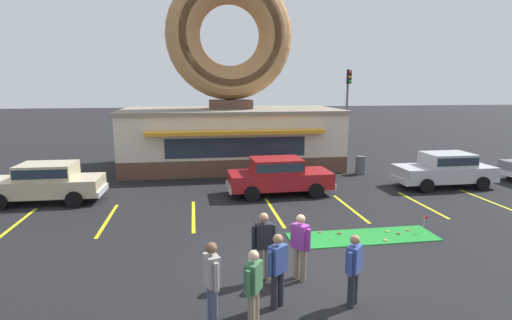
% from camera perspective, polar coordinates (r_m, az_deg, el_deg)
% --- Properties ---
extents(ground_plane, '(160.00, 160.00, 0.00)m').
position_cam_1_polar(ground_plane, '(10.52, 5.48, -15.83)').
color(ground_plane, black).
extents(donut_shop_building, '(12.30, 6.75, 10.96)m').
position_cam_1_polar(donut_shop_building, '(23.17, -3.66, 8.27)').
color(donut_shop_building, brown).
rests_on(donut_shop_building, ground).
extents(putting_mat, '(4.65, 1.32, 0.03)m').
position_cam_1_polar(putting_mat, '(13.13, 14.99, -10.56)').
color(putting_mat, '#1E842D').
rests_on(putting_mat, ground).
extents(mini_donut_near_left, '(0.13, 0.13, 0.04)m').
position_cam_1_polar(mini_donut_near_left, '(14.06, 20.89, -9.33)').
color(mini_donut_near_left, '#D17F47').
rests_on(mini_donut_near_left, putting_mat).
extents(mini_donut_near_right, '(0.13, 0.13, 0.04)m').
position_cam_1_polar(mini_donut_near_right, '(13.64, 19.72, -9.86)').
color(mini_donut_near_right, brown).
rests_on(mini_donut_near_right, putting_mat).
extents(mini_donut_mid_left, '(0.13, 0.13, 0.04)m').
position_cam_1_polar(mini_donut_mid_left, '(12.98, 18.04, -10.82)').
color(mini_donut_mid_left, '#E5C666').
rests_on(mini_donut_mid_left, putting_mat).
extents(mini_donut_mid_centre, '(0.13, 0.13, 0.04)m').
position_cam_1_polar(mini_donut_mid_centre, '(13.16, 11.82, -10.21)').
color(mini_donut_mid_centre, brown).
rests_on(mini_donut_mid_centre, putting_mat).
extents(mini_donut_mid_right, '(0.13, 0.13, 0.04)m').
position_cam_1_polar(mini_donut_mid_right, '(12.02, 6.11, -12.10)').
color(mini_donut_mid_right, '#A5724C').
rests_on(mini_donut_mid_right, putting_mat).
extents(mini_donut_far_left, '(0.13, 0.13, 0.04)m').
position_cam_1_polar(mini_donut_far_left, '(13.73, 18.23, -9.64)').
color(mini_donut_far_left, '#E5C666').
rests_on(mini_donut_far_left, putting_mat).
extents(mini_donut_far_centre, '(0.13, 0.13, 0.04)m').
position_cam_1_polar(mini_donut_far_centre, '(13.15, 9.13, -10.13)').
color(mini_donut_far_centre, '#D8667F').
rests_on(mini_donut_far_centre, putting_mat).
extents(mini_donut_far_right, '(0.13, 0.13, 0.04)m').
position_cam_1_polar(mini_donut_far_right, '(12.54, 6.97, -11.12)').
color(mini_donut_far_right, '#D8667F').
rests_on(mini_donut_far_right, putting_mat).
extents(golf_ball, '(0.04, 0.04, 0.04)m').
position_cam_1_polar(golf_ball, '(12.69, 10.52, -10.95)').
color(golf_ball, white).
rests_on(golf_ball, putting_mat).
extents(putting_flag_pin, '(0.13, 0.01, 0.55)m').
position_cam_1_polar(putting_flag_pin, '(13.98, 23.03, -7.91)').
color(putting_flag_pin, silver).
rests_on(putting_flag_pin, putting_mat).
extents(car_champagne, '(4.59, 2.05, 1.60)m').
position_cam_1_polar(car_champagne, '(18.20, -27.85, -2.70)').
color(car_champagne, '#BCAD89').
rests_on(car_champagne, ground).
extents(car_red, '(4.59, 2.04, 1.60)m').
position_cam_1_polar(car_red, '(17.30, 3.25, -2.11)').
color(car_red, maroon).
rests_on(car_red, ground).
extents(car_silver, '(4.56, 1.99, 1.60)m').
position_cam_1_polar(car_silver, '(20.54, 25.37, -1.10)').
color(car_silver, '#B2B5BA').
rests_on(car_silver, ground).
extents(pedestrian_blue_sweater_man, '(0.43, 0.46, 1.60)m').
position_cam_1_polar(pedestrian_blue_sweater_man, '(9.01, 13.79, -14.63)').
color(pedestrian_blue_sweater_man, '#232328').
rests_on(pedestrian_blue_sweater_man, ground).
extents(pedestrian_hooded_kid, '(0.40, 0.52, 1.61)m').
position_cam_1_polar(pedestrian_hooded_kid, '(8.03, -0.37, -17.53)').
color(pedestrian_hooded_kid, '#7F7056').
rests_on(pedestrian_hooded_kid, ground).
extents(pedestrian_leather_jacket_man, '(0.59, 0.27, 1.71)m').
position_cam_1_polar(pedestrian_leather_jacket_man, '(9.76, 1.11, -11.81)').
color(pedestrian_leather_jacket_man, '#7F7056').
rests_on(pedestrian_leather_jacket_man, ground).
extents(pedestrian_clipboard_woman, '(0.50, 0.42, 1.64)m').
position_cam_1_polar(pedestrian_clipboard_woman, '(8.70, 3.10, -15.06)').
color(pedestrian_clipboard_woman, '#232328').
rests_on(pedestrian_clipboard_woman, ground).
extents(pedestrian_beanie_man, '(0.42, 0.50, 1.65)m').
position_cam_1_polar(pedestrian_beanie_man, '(9.88, 6.33, -11.82)').
color(pedestrian_beanie_man, '#7F7056').
rests_on(pedestrian_beanie_man, ground).
extents(pedestrian_crossing_woman, '(0.34, 0.57, 1.73)m').
position_cam_1_polar(pedestrian_crossing_woman, '(8.12, -6.30, -16.63)').
color(pedestrian_crossing_woman, '#474C66').
rests_on(pedestrian_crossing_woman, ground).
extents(trash_bin, '(0.57, 0.57, 0.97)m').
position_cam_1_polar(trash_bin, '(22.05, 14.74, -0.67)').
color(trash_bin, '#51565B').
rests_on(trash_bin, ground).
extents(traffic_light_pole, '(0.28, 0.47, 5.80)m').
position_cam_1_polar(traffic_light_pole, '(29.04, 12.94, 8.43)').
color(traffic_light_pole, '#595B60').
rests_on(traffic_light_pole, ground).
extents(parking_stripe_far_left, '(0.12, 3.60, 0.01)m').
position_cam_1_polar(parking_stripe_far_left, '(16.07, -31.06, -7.87)').
color(parking_stripe_far_left, yellow).
rests_on(parking_stripe_far_left, ground).
extents(parking_stripe_left, '(0.12, 3.60, 0.01)m').
position_cam_1_polar(parking_stripe_left, '(15.18, -20.43, -8.00)').
color(parking_stripe_left, yellow).
rests_on(parking_stripe_left, ground).
extents(parking_stripe_mid_left, '(0.12, 3.60, 0.01)m').
position_cam_1_polar(parking_stripe_mid_left, '(14.86, -8.93, -7.85)').
color(parking_stripe_mid_left, yellow).
rests_on(parking_stripe_mid_left, ground).
extents(parking_stripe_centre, '(0.12, 3.60, 0.01)m').
position_cam_1_polar(parking_stripe_centre, '(15.14, 2.59, -7.37)').
color(parking_stripe_centre, yellow).
rests_on(parking_stripe_centre, ground).
extents(parking_stripe_mid_right, '(0.12, 3.60, 0.01)m').
position_cam_1_polar(parking_stripe_mid_right, '(15.99, 13.26, -6.67)').
color(parking_stripe_mid_right, yellow).
rests_on(parking_stripe_mid_right, ground).
extents(parking_stripe_right, '(0.12, 3.60, 0.01)m').
position_cam_1_polar(parking_stripe_right, '(17.32, 22.55, -5.88)').
color(parking_stripe_right, yellow).
rests_on(parking_stripe_right, ground).
extents(parking_stripe_far_right, '(0.12, 3.60, 0.01)m').
position_cam_1_polar(parking_stripe_far_right, '(19.03, 30.32, -5.09)').
color(parking_stripe_far_right, yellow).
rests_on(parking_stripe_far_right, ground).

